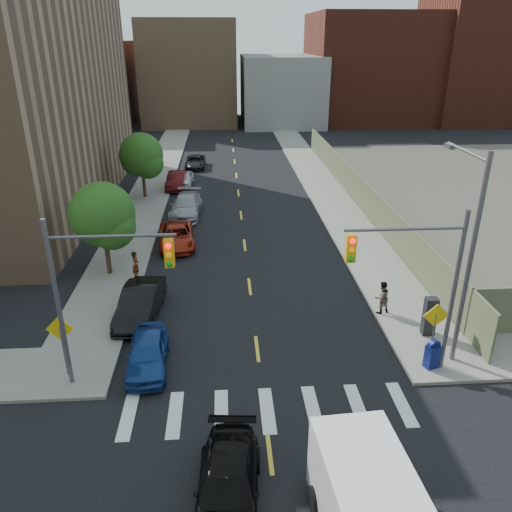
{
  "coord_description": "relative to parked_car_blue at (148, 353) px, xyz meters",
  "views": [
    {
      "loc": [
        -1.29,
        -10.52,
        12.73
      ],
      "look_at": [
        0.33,
        13.65,
        2.0
      ],
      "focal_mm": 35.0,
      "sensor_mm": 36.0,
      "label": 1
    }
  ],
  "objects": [
    {
      "name": "parked_car_white",
      "position": [
        -0.25,
        27.88,
        -0.07
      ],
      "size": [
        1.7,
        3.7,
        1.23
      ],
      "primitive_type": "imported",
      "rotation": [
        0.0,
        0.0,
        -0.07
      ],
      "color": "silver",
      "rests_on": "ground"
    },
    {
      "name": "parked_car_silver",
      "position": [
        0.43,
        19.22,
        0.09
      ],
      "size": [
        2.52,
        5.52,
        1.57
      ],
      "primitive_type": "imported",
      "rotation": [
        0.0,
        0.0,
        -0.06
      ],
      "color": "#96979D",
      "rests_on": "ground"
    },
    {
      "name": "parked_car_grey",
      "position": [
        0.43,
        34.61,
        -0.08
      ],
      "size": [
        2.06,
        4.41,
        1.22
      ],
      "primitive_type": "imported",
      "rotation": [
        0.0,
        0.0,
        -0.01
      ],
      "color": "black",
      "rests_on": "ground"
    },
    {
      "name": "fence_north",
      "position": [
        14.23,
        21.0,
        0.56
      ],
      "size": [
        0.12,
        44.0,
        2.5
      ],
      "primitive_type": "cube",
      "color": "#606949",
      "rests_on": "ground"
    },
    {
      "name": "pedestrian_west",
      "position": [
        -1.67,
        8.06,
        0.3
      ],
      "size": [
        0.51,
        0.68,
        1.68
      ],
      "primitive_type": "imported",
      "rotation": [
        0.0,
        0.0,
        1.77
      ],
      "color": "gray",
      "rests_on": "sidewalk_nw"
    },
    {
      "name": "streetlight_ne",
      "position": [
        12.83,
        -0.1,
        4.53
      ],
      "size": [
        0.25,
        3.7,
        9.0
      ],
      "color": "#59595E",
      "rests_on": "ground"
    },
    {
      "name": "parked_car_black",
      "position": [
        -0.87,
        4.09,
        0.1
      ],
      "size": [
        2.11,
        4.9,
        1.57
      ],
      "primitive_type": "imported",
      "rotation": [
        0.0,
        0.0,
        -0.1
      ],
      "color": "black",
      "rests_on": "ground"
    },
    {
      "name": "bg_bldg_east",
      "position": [
        26.63,
        65.0,
        7.31
      ],
      "size": [
        18.0,
        18.0,
        16.0
      ],
      "primitive_type": "cube",
      "color": "#592319",
      "rests_on": "ground"
    },
    {
      "name": "parked_car_maroon",
      "position": [
        -0.87,
        26.82,
        0.05
      ],
      "size": [
        1.8,
        4.56,
        1.48
      ],
      "primitive_type": "imported",
      "rotation": [
        0.0,
        0.0,
        -0.05
      ],
      "color": "#470E10",
      "rests_on": "ground"
    },
    {
      "name": "warn_sign_midwest",
      "position": [
        -3.17,
        13.0,
        1.31
      ],
      "size": [
        1.06,
        0.06,
        2.83
      ],
      "color": "#59595E",
      "rests_on": "ground"
    },
    {
      "name": "bg_bldg_center",
      "position": [
        12.63,
        63.0,
        4.31
      ],
      "size": [
        12.0,
        16.0,
        10.0
      ],
      "primitive_type": "cube",
      "color": "gray",
      "rests_on": "ground"
    },
    {
      "name": "signal_ne",
      "position": [
        10.61,
        -1.0,
        3.84
      ],
      "size": [
        4.59,
        0.3,
        7.0
      ],
      "color": "#59595E",
      "rests_on": "ground"
    },
    {
      "name": "black_sedan",
      "position": [
        3.22,
        -6.91,
        -0.02
      ],
      "size": [
        2.28,
        4.78,
        1.34
      ],
      "primitive_type": "imported",
      "rotation": [
        0.0,
        0.0,
        -0.09
      ],
      "color": "black",
      "rests_on": "ground"
    },
    {
      "name": "signal_nw",
      "position": [
        -1.36,
        -1.0,
        3.84
      ],
      "size": [
        4.59,
        0.3,
        7.0
      ],
      "color": "#59595E",
      "rests_on": "ground"
    },
    {
      "name": "sidewalk_nw",
      "position": [
        -3.12,
        34.5,
        -0.61
      ],
      "size": [
        3.5,
        73.0,
        0.15
      ],
      "primitive_type": "cube",
      "color": "gray",
      "rests_on": "ground"
    },
    {
      "name": "warn_sign_nw",
      "position": [
        -3.17,
        -0.5,
        1.31
      ],
      "size": [
        1.06,
        0.06,
        2.83
      ],
      "color": "#59595E",
      "rests_on": "ground"
    },
    {
      "name": "mailbox",
      "position": [
        11.7,
        -1.0,
        0.1
      ],
      "size": [
        0.64,
        0.56,
        1.31
      ],
      "rotation": [
        0.0,
        0.0,
        0.32
      ],
      "color": "navy",
      "rests_on": "sidewalk_ne"
    },
    {
      "name": "bg_bldg_fareast",
      "position": [
        42.63,
        63.0,
        8.31
      ],
      "size": [
        14.0,
        16.0,
        18.0
      ],
      "primitive_type": "cube",
      "color": "#592319",
      "rests_on": "ground"
    },
    {
      "name": "ground",
      "position": [
        4.63,
        -7.0,
        -0.69
      ],
      "size": [
        160.0,
        160.0,
        0.0
      ],
      "primitive_type": "plane",
      "color": "black",
      "rests_on": "ground"
    },
    {
      "name": "pedestrian_east",
      "position": [
        10.93,
        3.52,
        0.3
      ],
      "size": [
        0.96,
        0.84,
        1.68
      ],
      "primitive_type": "imported",
      "rotation": [
        0.0,
        0.0,
        3.44
      ],
      "color": "gray",
      "rests_on": "sidewalk_ne"
    },
    {
      "name": "sidewalk_ne",
      "position": [
        12.38,
        34.5,
        -0.61
      ],
      "size": [
        3.5,
        73.0,
        0.15
      ],
      "primitive_type": "cube",
      "color": "gray",
      "rests_on": "ground"
    },
    {
      "name": "payphone",
      "position": [
        12.5,
        1.46,
        0.39
      ],
      "size": [
        0.57,
        0.48,
        1.85
      ],
      "primitive_type": "cube",
      "rotation": [
        0.0,
        0.0,
        -0.05
      ],
      "color": "black",
      "rests_on": "sidewalk_ne"
    },
    {
      "name": "tree_west_far",
      "position": [
        -3.38,
        24.05,
        2.79
      ],
      "size": [
        3.66,
        3.64,
        5.52
      ],
      "color": "#332114",
      "rests_on": "ground"
    },
    {
      "name": "parked_car_blue",
      "position": [
        0.0,
        0.0,
        0.0
      ],
      "size": [
        1.8,
        4.11,
        1.38
      ],
      "primitive_type": "imported",
      "rotation": [
        0.0,
        0.0,
        0.04
      ],
      "color": "navy",
      "rests_on": "ground"
    },
    {
      "name": "bg_bldg_west",
      "position": [
        -17.37,
        63.0,
        5.31
      ],
      "size": [
        14.0,
        18.0,
        12.0
      ],
      "primitive_type": "cube",
      "color": "#592319",
      "rests_on": "ground"
    },
    {
      "name": "parked_car_red",
      "position": [
        0.17,
        13.22,
        -0.02
      ],
      "size": [
        2.7,
        5.04,
        1.34
      ],
      "primitive_type": "imported",
      "rotation": [
        0.0,
        0.0,
        0.1
      ],
      "color": "#9A230F",
      "rests_on": "ground"
    },
    {
      "name": "bg_bldg_midwest",
      "position": [
        -1.37,
        65.0,
        6.81
      ],
      "size": [
        14.0,
        16.0,
        15.0
      ],
      "primitive_type": "cube",
      "color": "#8C6B4C",
      "rests_on": "ground"
    },
    {
      "name": "warn_sign_ne",
      "position": [
        11.83,
        -0.5,
        1.31
      ],
      "size": [
        1.06,
        0.06,
        2.83
      ],
      "color": "#59595E",
      "rests_on": "ground"
    },
    {
      "name": "smokestack",
      "position": [
        46.63,
        63.0,
        13.31
      ],
      "size": [
        1.8,
        1.8,
        28.0
      ],
      "primitive_type": "cylinder",
      "color": "#8C6B4C",
      "rests_on": "ground"
    },
    {
      "name": "tree_west_near",
      "position": [
        -3.38,
        9.05,
        2.79
      ],
      "size": [
        3.66,
        3.64,
        5.52
      ],
      "color": "#332114",
      "rests_on": "ground"
    }
  ]
}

